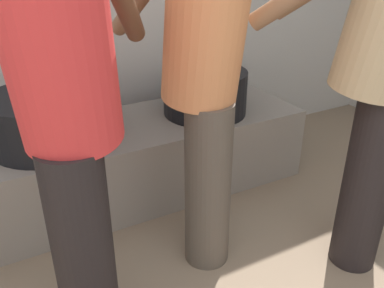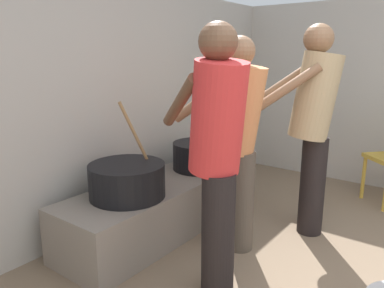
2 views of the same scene
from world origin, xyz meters
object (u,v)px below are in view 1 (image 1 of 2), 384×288
Objects in this scene: cook_in_orange_shirt at (205,66)px; cooking_pot_main at (47,119)px; cook_in_red_shirt at (65,97)px; cooking_pot_secondary at (205,92)px.

cooking_pot_main is at bearing 129.37° from cook_in_orange_shirt.
cook_in_red_shirt reaches higher than cook_in_orange_shirt.
cooking_pot_secondary is (0.87, -0.02, -0.00)m from cooking_pot_main.
cook_in_red_shirt reaches higher than cooking_pot_secondary.
cooking_pot_main is at bearing 86.68° from cook_in_red_shirt.
cooking_pot_secondary is 0.79m from cook_in_orange_shirt.
cook_in_orange_shirt is (0.56, 0.18, -0.03)m from cook_in_red_shirt.
cook_in_orange_shirt is (-0.36, -0.61, 0.35)m from cooking_pot_secondary.
cook_in_red_shirt is at bearing -161.98° from cook_in_orange_shirt.
cook_in_orange_shirt is at bearing -120.33° from cooking_pot_secondary.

